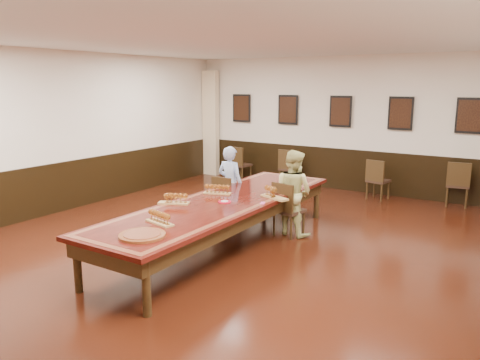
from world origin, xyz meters
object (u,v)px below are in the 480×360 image
Objects in this scene: person_man at (230,184)px; carved_platter at (142,235)px; chair_woman at (289,209)px; chair_man at (227,199)px; spare_chair_a at (241,164)px; spare_chair_c at (378,179)px; spare_chair_d at (458,184)px; person_woman at (293,193)px; conference_table at (223,210)px; spare_chair_b at (290,167)px.

person_man is 2.18× the size of carved_platter.
chair_woman reaches higher than carved_platter.
spare_chair_a reaches higher than chair_man.
spare_chair_d is at bearing -157.89° from spare_chair_c.
person_woman is (1.33, -0.06, 0.02)m from person_man.
chair_woman is 3.40m from spare_chair_c.
spare_chair_c is at bearing 75.71° from conference_table.
chair_woman is 0.19× the size of conference_table.
person_man is (-1.31, 0.16, 0.25)m from chair_woman.
spare_chair_b is 6.75m from carved_platter.
person_woman is 0.29× the size of conference_table.
chair_man is at bearing 121.17° from conference_table.
conference_table is at bearing 71.93° from person_woman.
conference_table is at bearing 126.85° from spare_chair_a.
person_woman is at bearing 51.84° from spare_chair_d.
spare_chair_a is (-3.16, 3.44, -0.01)m from chair_woman.
spare_chair_a is at bearing -5.29° from spare_chair_d.
chair_woman is at bearing 91.46° from spare_chair_c.
spare_chair_c is 3.70m from person_man.
conference_table is 1.97m from carved_platter.
chair_man is at bearing 6.96° from chair_woman.
chair_woman is at bearing 173.70° from person_man.
chair_woman is 1.43× the size of carved_platter.
spare_chair_a is 0.63× the size of person_woman.
carved_platter is at bearing 120.35° from spare_chair_a.
chair_man is 0.97× the size of spare_chair_a.
conference_table is at bearing 121.72° from chair_man.
chair_man is 3.25m from carved_platter.
person_man is 1.44m from conference_table.
chair_man is 4.98m from spare_chair_d.
chair_man is 0.93× the size of spare_chair_d.
carved_platter is at bearing 91.67° from chair_woman.
spare_chair_b is (1.37, 0.12, 0.01)m from spare_chair_a.
person_man is at bearing 2.83° from chair_woman.
spare_chair_b is 0.66× the size of person_man.
person_man reaches higher than spare_chair_d.
chair_woman is 3.98m from spare_chair_b.
person_woman is 3.18m from carved_platter.
conference_table is at bearing 70.52° from chair_woman.
conference_table is at bearing 52.44° from spare_chair_d.
conference_table is (-0.61, -1.09, 0.14)m from chair_woman.
person_man reaches higher than carved_platter.
chair_man is 0.28m from person_man.
carved_platter is (0.88, -3.11, 0.32)m from chair_man.
spare_chair_a is at bearing -60.10° from person_man.
spare_chair_d is at bearing -169.74° from spare_chair_a.
spare_chair_b is at bearing -52.87° from person_woman.
spare_chair_d is at bearing -133.46° from person_man.
chair_man is 0.63× the size of person_man.
chair_woman is at bearing 90.00° from person_woman.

